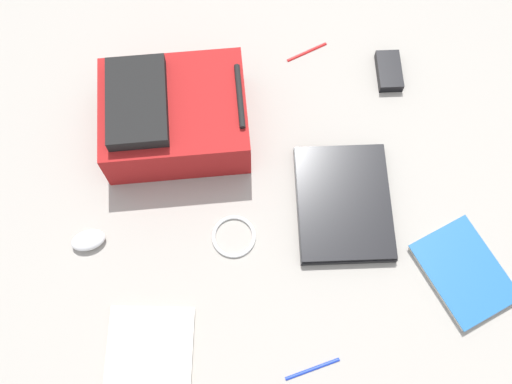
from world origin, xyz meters
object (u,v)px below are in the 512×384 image
(book_red, at_px, (150,346))
(pen_black, at_px, (307,51))
(cable_coil, at_px, (234,236))
(pen_blue, at_px, (313,369))
(backpack, at_px, (172,115))
(laptop, at_px, (344,203))
(book_manual, at_px, (464,272))
(power_brick, at_px, (389,71))
(computer_mouse, at_px, (88,240))

(book_red, relative_size, pen_black, 1.94)
(cable_coil, xyz_separation_m, pen_blue, (0.40, 0.11, -0.00))
(backpack, bearing_deg, pen_blue, 13.79)
(book_red, bearing_deg, backpack, 161.40)
(pen_blue, bearing_deg, backpack, -166.21)
(laptop, height_order, book_manual, laptop)
(cable_coil, distance_m, power_brick, 0.70)
(book_red, distance_m, cable_coil, 0.36)
(pen_black, bearing_deg, power_brick, 57.19)
(computer_mouse, distance_m, power_brick, 1.02)
(book_red, xyz_separation_m, pen_black, (-0.75, 0.65, -0.00))
(power_brick, relative_size, pen_black, 0.95)
(backpack, relative_size, pen_black, 3.30)
(book_red, height_order, power_brick, power_brick)
(book_red, relative_size, cable_coil, 2.19)
(pen_blue, bearing_deg, cable_coil, -165.01)
(backpack, xyz_separation_m, pen_blue, (0.76, 0.19, -0.08))
(power_brick, bearing_deg, pen_blue, -31.97)
(cable_coil, distance_m, pen_black, 0.64)
(book_manual, distance_m, pen_black, 0.81)
(backpack, height_order, pen_blue, backpack)
(book_red, height_order, book_manual, book_manual)
(backpack, height_order, laptop, backpack)
(laptop, xyz_separation_m, book_red, (0.24, -0.60, -0.01))
(backpack, height_order, cable_coil, backpack)
(computer_mouse, xyz_separation_m, cable_coil, (0.09, 0.39, -0.01))
(book_manual, height_order, power_brick, power_brick)
(book_red, height_order, computer_mouse, computer_mouse)
(backpack, xyz_separation_m, power_brick, (-0.01, 0.67, -0.07))
(power_brick, height_order, pen_blue, power_brick)
(book_manual, relative_size, computer_mouse, 3.19)
(cable_coil, relative_size, pen_blue, 0.83)
(book_manual, bearing_deg, pen_blue, -74.12)
(pen_black, bearing_deg, cable_coil, -35.44)
(pen_black, bearing_deg, book_red, -41.03)
(laptop, distance_m, book_red, 0.65)
(book_red, height_order, cable_coil, book_red)
(pen_blue, bearing_deg, laptop, 151.96)
(laptop, relative_size, cable_coil, 3.24)
(book_manual, xyz_separation_m, computer_mouse, (-0.35, -0.96, 0.01))
(computer_mouse, bearing_deg, cable_coil, 75.15)
(laptop, relative_size, book_red, 1.48)
(book_red, xyz_separation_m, power_brick, (-0.61, 0.87, 0.01))
(computer_mouse, height_order, pen_black, computer_mouse)
(backpack, xyz_separation_m, pen_black, (-0.16, 0.45, -0.08))
(backpack, distance_m, laptop, 0.54)
(book_manual, xyz_separation_m, pen_black, (-0.79, -0.20, -0.01))
(computer_mouse, xyz_separation_m, pen_blue, (0.49, 0.49, -0.01))
(backpack, xyz_separation_m, laptop, (0.36, 0.40, -0.07))
(book_red, height_order, pen_black, book_red)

